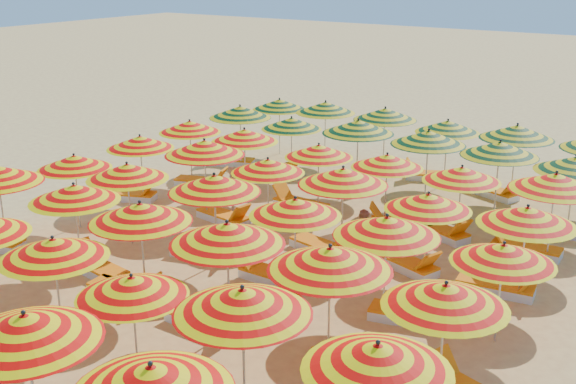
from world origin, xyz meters
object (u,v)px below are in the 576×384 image
object	(u,v)px
lounger_27	(430,175)
umbrella_44	(385,114)
umbrella_3	(25,328)
lounger_7	(206,321)
lounger_20	(399,224)
lounger_22	(525,248)
umbrella_30	(190,127)
umbrella_46	(517,132)
umbrella_21	(295,207)
umbrella_40	(500,149)
lounger_18	(202,182)
lounger_21	(441,231)
umbrella_25	(204,148)
umbrella_45	(448,127)
umbrella_8	(53,248)
umbrella_32	(319,151)
umbrella_18	(74,162)
umbrella_10	(242,301)
umbrella_14	(140,213)
beachgoer_b	(364,234)
umbrella_35	(556,182)
umbrella_16	(330,259)
umbrella_39	(428,138)
umbrella_28	(428,202)
umbrella_20	(214,184)
umbrella_4	(151,380)
umbrella_36	(240,112)
umbrella_17	(445,296)
lounger_17	(498,287)
lounger_8	(352,370)
lounger_23	(229,161)
lounger_14	(224,217)
lounger_28	(493,192)
beachgoer_a	(233,188)
lounger_12	(413,315)
lounger_25	(345,183)
umbrella_31	(244,136)
umbrella_23	(503,254)
umbrella_13	(74,193)
umbrella_15	(227,234)
umbrella_9	(132,287)
lounger_11	(272,275)
lounger_15	(322,247)
umbrella_11	(377,357)
lounger_16	(407,264)
lounger_5	(98,269)
umbrella_19	(127,172)
umbrella_33	(387,161)
lounger_6	(126,291)
lounger_13	(130,195)
umbrella_38	(358,127)

from	to	relation	value
lounger_27	umbrella_44	bearing A→B (deg)	-23.70
umbrella_3	lounger_7	bearing A→B (deg)	94.91
lounger_20	lounger_22	world-z (taller)	same
umbrella_30	umbrella_46	world-z (taller)	umbrella_46
umbrella_21	lounger_7	bearing A→B (deg)	-99.87
lounger_7	umbrella_40	bearing A→B (deg)	75.28
lounger_18	lounger_21	distance (m)	8.30
umbrella_25	umbrella_45	distance (m)	8.24
umbrella_8	umbrella_32	xyz separation A→B (m)	(0.22, 9.23, -0.09)
umbrella_18	umbrella_25	distance (m)	3.57
umbrella_10	umbrella_14	size ratio (longest dim) A/B	1.01
beachgoer_b	umbrella_35	bearing A→B (deg)	-123.16
umbrella_16	umbrella_25	bearing A→B (deg)	145.62
umbrella_39	umbrella_28	bearing A→B (deg)	-66.37
umbrella_20	umbrella_8	bearing A→B (deg)	-92.36
umbrella_4	umbrella_36	size ratio (longest dim) A/B	1.13
umbrella_17	lounger_17	xyz separation A→B (m)	(-0.52, 4.62, -1.82)
umbrella_18	lounger_8	size ratio (longest dim) A/B	1.29
lounger_23	lounger_14	bearing A→B (deg)	105.38
umbrella_45	umbrella_30	bearing A→B (deg)	-147.48
lounger_28	beachgoer_a	distance (m)	8.22
lounger_12	lounger_25	distance (m)	9.20
umbrella_10	umbrella_36	xyz separation A→B (m)	(-9.02, 11.62, -0.05)
umbrella_31	lounger_22	distance (m)	8.94
umbrella_40	umbrella_23	bearing A→B (deg)	-70.91
umbrella_13	lounger_7	distance (m)	4.71
umbrella_15	beachgoer_a	xyz separation A→B (m)	(-4.58, 5.95, -1.47)
umbrella_18	lounger_28	world-z (taller)	umbrella_18
umbrella_9	umbrella_32	distance (m)	9.63
lounger_11	lounger_15	size ratio (longest dim) A/B	0.96
umbrella_32	umbrella_40	bearing A→B (deg)	28.56
umbrella_11	umbrella_46	distance (m)	14.06
lounger_16	lounger_18	world-z (taller)	same
lounger_5	lounger_15	distance (m)	5.55
umbrella_3	umbrella_19	size ratio (longest dim) A/B	1.12
umbrella_11	umbrella_33	size ratio (longest dim) A/B	0.99
umbrella_40	lounger_6	xyz separation A→B (m)	(-5.06, -9.65, -1.91)
umbrella_15	lounger_15	size ratio (longest dim) A/B	1.56
umbrella_15	lounger_13	xyz separation A→B (m)	(-7.76, 4.77, -1.97)
umbrella_8	umbrella_44	xyz separation A→B (m)	(-0.12, 14.13, 0.10)
umbrella_13	lounger_28	bearing A→B (deg)	60.39
umbrella_39	lounger_20	distance (m)	3.06
umbrella_13	umbrella_32	world-z (taller)	umbrella_13
umbrella_16	umbrella_17	world-z (taller)	umbrella_16
lounger_11	lounger_8	bearing A→B (deg)	145.73
umbrella_25	umbrella_38	bearing A→B (deg)	63.43
umbrella_36	lounger_12	xyz separation A→B (m)	(9.97, -7.12, -1.89)
umbrella_4	umbrella_15	bearing A→B (deg)	117.37
umbrella_30	lounger_12	distance (m)	11.49
umbrella_44	umbrella_14	bearing A→B (deg)	-88.66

